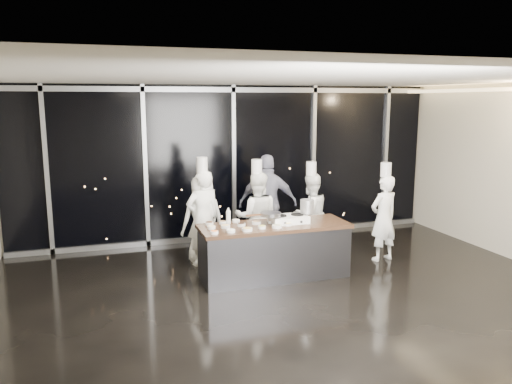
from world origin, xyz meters
The scene contains 15 objects.
ground centered at (0.00, 0.00, 0.00)m, with size 9.00×9.00×0.00m, color black.
room_shell centered at (0.18, 0.00, 2.25)m, with size 9.02×7.02×3.21m.
window_wall centered at (0.00, 3.43, 1.60)m, with size 8.90×0.11×3.20m.
demo_counter centered at (0.00, 0.90, 0.45)m, with size 2.46×0.86×0.90m.
stove centered at (0.26, 0.93, 0.96)m, with size 0.62×0.40×0.14m.
frying_pan centered at (-0.06, 0.93, 1.07)m, with size 0.59×0.34×0.06m.
stock_pot centered at (0.59, 0.94, 1.15)m, with size 0.23×0.23×0.23m, color #ABABAD.
prep_bowls centered at (-0.50, 0.87, 0.93)m, with size 1.38×0.72×0.05m.
squeeze_bottle centered at (-0.70, 1.18, 1.03)m, with size 0.08×0.08×0.27m.
chef_far_left centered at (-0.98, 1.89, 0.87)m, with size 0.69×0.53×1.93m.
chef_left centered at (-0.95, 2.04, 0.81)m, with size 0.84×0.62×1.82m.
chef_center centered at (-0.01, 1.82, 0.83)m, with size 0.93×0.80×1.86m.
guest centered at (0.37, 2.29, 0.94)m, with size 1.19×0.74×1.89m.
chef_right centered at (1.09, 1.91, 0.78)m, with size 0.88×0.77×1.77m.
chef_side centered at (2.20, 1.15, 0.81)m, with size 0.64×0.49×1.80m.
Camera 1 is at (-2.70, -6.53, 2.90)m, focal length 35.00 mm.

